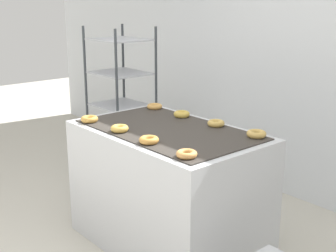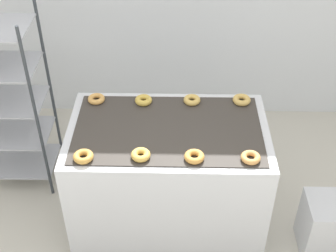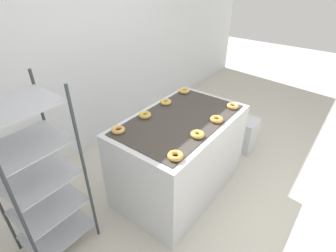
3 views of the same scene
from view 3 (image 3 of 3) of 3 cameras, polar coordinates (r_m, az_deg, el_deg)
ground_plane at (r=2.88m, az=13.83°, el=-18.26°), size 14.00×14.00×0.00m
wall_back at (r=3.33m, az=-18.95°, el=16.85°), size 8.00×0.05×2.80m
fryer_machine at (r=2.79m, az=2.48°, el=-6.35°), size 1.36×0.85×0.89m
baking_rack_cart at (r=2.27m, az=-26.30°, el=-10.13°), size 0.55×0.47×1.52m
glaze_bin at (r=3.66m, az=15.89°, el=-1.63°), size 0.32×0.32×0.45m
donut_near_left at (r=2.02m, az=1.63°, el=-6.49°), size 0.13×0.13×0.04m
donut_near_midleft at (r=2.28m, az=6.42°, el=-1.83°), size 0.12×0.12×0.04m
donut_near_midright at (r=2.53m, az=10.55°, el=1.44°), size 0.13×0.13×0.04m
donut_near_right at (r=2.81m, az=13.92°, el=4.25°), size 0.12×0.12×0.04m
donut_far_left at (r=2.37m, az=-10.78°, el=-0.83°), size 0.12×0.12×0.04m
donut_far_midleft at (r=2.56m, az=-5.05°, el=2.41°), size 0.12×0.12×0.04m
donut_far_midright at (r=2.81m, az=-0.48°, el=5.25°), size 0.12×0.12×0.04m
donut_far_right at (r=3.07m, az=3.54°, el=7.67°), size 0.13×0.13×0.04m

